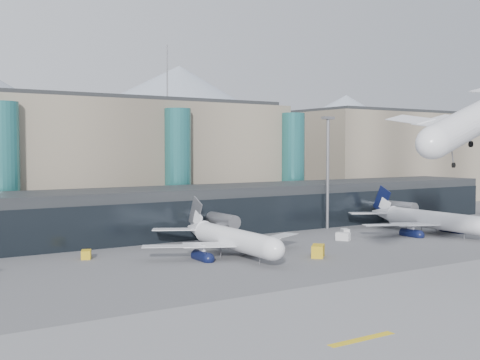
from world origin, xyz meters
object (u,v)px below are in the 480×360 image
at_px(lightmast_mid, 328,166).
at_px(veh_b, 86,254).
at_px(jet_parked_mid, 225,231).
at_px(veh_c, 267,248).
at_px(jet_parked_right, 421,214).
at_px(veh_d, 345,232).
at_px(veh_g, 343,236).
at_px(veh_h, 318,251).

height_order(lightmast_mid, veh_b, lightmast_mid).
distance_m(jet_parked_mid, veh_c, 7.85).
bearing_deg(veh_c, jet_parked_right, 11.37).
xyz_separation_m(jet_parked_mid, veh_b, (-21.89, 8.52, -3.24)).
bearing_deg(veh_c, jet_parked_mid, 147.73).
height_order(veh_b, veh_d, veh_d).
bearing_deg(jet_parked_right, veh_d, 74.57).
bearing_deg(veh_c, veh_b, 160.34).
distance_m(veh_b, veh_d, 54.67).
bearing_deg(veh_g, jet_parked_right, 59.40).
relative_size(veh_c, veh_g, 1.51).
height_order(jet_parked_mid, veh_b, jet_parked_mid).
xyz_separation_m(veh_c, veh_d, (26.90, 9.69, -0.40)).
height_order(lightmast_mid, veh_g, lightmast_mid).
xyz_separation_m(jet_parked_mid, veh_h, (11.74, -11.01, -2.94)).
relative_size(jet_parked_right, veh_b, 13.54).
bearing_deg(veh_c, lightmast_mid, 38.53).
xyz_separation_m(lightmast_mid, veh_c, (-31.03, -20.16, -13.29)).
distance_m(lightmast_mid, veh_g, 22.24).
distance_m(veh_d, veh_g, 6.69).
bearing_deg(jet_parked_right, jet_parked_mid, 91.22).
relative_size(veh_b, veh_c, 0.61).
xyz_separation_m(veh_d, veh_h, (-20.94, -16.22, 0.30)).
xyz_separation_m(lightmast_mid, veh_g, (-8.92, -15.14, -13.63)).
xyz_separation_m(jet_parked_right, veh_c, (-44.19, -4.53, -2.98)).
xyz_separation_m(veh_c, veh_h, (5.96, -6.53, -0.10)).
distance_m(jet_parked_right, veh_c, 44.52).
bearing_deg(veh_d, jet_parked_right, -81.02).
distance_m(veh_b, veh_c, 30.58).
distance_m(lightmast_mid, veh_h, 39.00).
bearing_deg(lightmast_mid, veh_g, -120.52).
distance_m(jet_parked_mid, veh_d, 33.25).
bearing_deg(lightmast_mid, veh_d, -111.53).
relative_size(lightmast_mid, veh_h, 6.91).
bearing_deg(veh_d, veh_c, 135.38).
distance_m(veh_b, veh_h, 38.89).
bearing_deg(veh_g, jet_parked_mid, -118.22).
xyz_separation_m(veh_b, veh_g, (49.78, -7.99, 0.06)).
bearing_deg(jet_parked_right, veh_h, 107.30).
height_order(jet_parked_mid, veh_h, jet_parked_mid).
bearing_deg(jet_parked_mid, veh_h, -131.79).
bearing_deg(veh_g, veh_d, 104.90).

